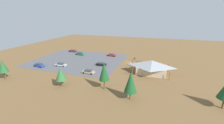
{
  "coord_description": "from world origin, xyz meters",
  "views": [
    {
      "loc": [
        -12.5,
        64.38,
        21.24
      ],
      "look_at": [
        6.91,
        5.02,
        1.2
      ],
      "focal_mm": 23.99,
      "sensor_mm": 36.0,
      "label": 1
    }
  ],
  "objects_px": {
    "car_green_far_end": "(80,54)",
    "car_maroon_back_corner": "(73,51)",
    "car_tan_front_row": "(88,72)",
    "bicycle_black_back_row": "(145,65)",
    "bicycle_white_lone_east": "(162,67)",
    "car_blue_second_row": "(39,65)",
    "bicycle_orange_yard_front": "(140,61)",
    "bicycle_yellow_trailside": "(132,62)",
    "lot_sign": "(126,59)",
    "pine_east": "(104,71)",
    "bicycle_blue_edge_north": "(133,66)",
    "car_black_end_stall": "(101,64)",
    "trash_bin": "(135,58)",
    "bicycle_red_mid_cluster": "(126,69)",
    "bicycle_purple_yard_center": "(137,61)",
    "car_silver_aisle_side": "(61,65)",
    "bike_pavilion": "(152,66)",
    "bicycle_green_near_porch": "(140,62)",
    "bicycle_silver_lone_west": "(133,60)",
    "pine_west": "(61,74)",
    "pine_far_east": "(3,66)",
    "visitor_crossing_yard": "(130,63)",
    "pine_midwest": "(131,82)",
    "car_red_near_entry": "(112,55)"
  },
  "relations": [
    {
      "from": "car_maroon_back_corner",
      "to": "bicycle_green_near_porch",
      "type": "bearing_deg",
      "value": 167.08
    },
    {
      "from": "lot_sign",
      "to": "car_black_end_stall",
      "type": "height_order",
      "value": "lot_sign"
    },
    {
      "from": "car_tan_front_row",
      "to": "visitor_crossing_yard",
      "type": "height_order",
      "value": "visitor_crossing_yard"
    },
    {
      "from": "bike_pavilion",
      "to": "bicycle_orange_yard_front",
      "type": "xyz_separation_m",
      "value": [
        6.05,
        -13.65,
        -2.52
      ]
    },
    {
      "from": "bicycle_purple_yard_center",
      "to": "lot_sign",
      "type": "bearing_deg",
      "value": 20.53
    },
    {
      "from": "trash_bin",
      "to": "bicycle_black_back_row",
      "type": "distance_m",
      "value": 9.76
    },
    {
      "from": "pine_far_east",
      "to": "bicycle_orange_yard_front",
      "type": "xyz_separation_m",
      "value": [
        -40.78,
        -34.39,
        -4.4
      ]
    },
    {
      "from": "bicycle_yellow_trailside",
      "to": "bicycle_silver_lone_west",
      "type": "bearing_deg",
      "value": -90.19
    },
    {
      "from": "lot_sign",
      "to": "pine_east",
      "type": "height_order",
      "value": "pine_east"
    },
    {
      "from": "car_tan_front_row",
      "to": "bicycle_black_back_row",
      "type": "bearing_deg",
      "value": -140.22
    },
    {
      "from": "bike_pavilion",
      "to": "bicycle_red_mid_cluster",
      "type": "xyz_separation_m",
      "value": [
        9.7,
        -0.83,
        -2.49
      ]
    },
    {
      "from": "lot_sign",
      "to": "bicycle_blue_edge_north",
      "type": "bearing_deg",
      "value": 128.2
    },
    {
      "from": "bicycle_yellow_trailside",
      "to": "visitor_crossing_yard",
      "type": "xyz_separation_m",
      "value": [
        -0.17,
        4.0,
        0.6
      ]
    },
    {
      "from": "pine_west",
      "to": "bicycle_blue_edge_north",
      "type": "relative_size",
      "value": 3.6
    },
    {
      "from": "bicycle_red_mid_cluster",
      "to": "car_black_end_stall",
      "type": "height_order",
      "value": "car_black_end_stall"
    },
    {
      "from": "pine_far_east",
      "to": "car_green_far_end",
      "type": "height_order",
      "value": "pine_far_east"
    },
    {
      "from": "lot_sign",
      "to": "car_black_end_stall",
      "type": "bearing_deg",
      "value": 40.4
    },
    {
      "from": "bicycle_orange_yard_front",
      "to": "bicycle_green_near_porch",
      "type": "xyz_separation_m",
      "value": [
        -0.45,
        2.52,
        0.02
      ]
    },
    {
      "from": "lot_sign",
      "to": "bicycle_yellow_trailside",
      "type": "relative_size",
      "value": 1.36
    },
    {
      "from": "lot_sign",
      "to": "pine_east",
      "type": "distance_m",
      "value": 27.4
    },
    {
      "from": "lot_sign",
      "to": "bicycle_red_mid_cluster",
      "type": "relative_size",
      "value": 1.36
    },
    {
      "from": "bicycle_orange_yard_front",
      "to": "car_blue_second_row",
      "type": "bearing_deg",
      "value": 27.51
    },
    {
      "from": "pine_far_east",
      "to": "visitor_crossing_yard",
      "type": "xyz_separation_m",
      "value": [
        -37.65,
        -27.43,
        -3.81
      ]
    },
    {
      "from": "pine_east",
      "to": "car_silver_aisle_side",
      "type": "xyz_separation_m",
      "value": [
        24.99,
        -13.3,
        -4.81
      ]
    },
    {
      "from": "trash_bin",
      "to": "bicycle_red_mid_cluster",
      "type": "xyz_separation_m",
      "value": [
        0.76,
        15.78,
        -0.06
      ]
    },
    {
      "from": "trash_bin",
      "to": "pine_west",
      "type": "height_order",
      "value": "pine_west"
    },
    {
      "from": "car_red_near_entry",
      "to": "car_green_far_end",
      "type": "bearing_deg",
      "value": 9.67
    },
    {
      "from": "bicycle_purple_yard_center",
      "to": "car_blue_second_row",
      "type": "relative_size",
      "value": 0.35
    },
    {
      "from": "car_tan_front_row",
      "to": "car_black_end_stall",
      "type": "distance_m",
      "value": 9.91
    },
    {
      "from": "bicycle_purple_yard_center",
      "to": "car_silver_aisle_side",
      "type": "distance_m",
      "value": 33.7
    },
    {
      "from": "car_blue_second_row",
      "to": "car_maroon_back_corner",
      "type": "distance_m",
      "value": 27.39
    },
    {
      "from": "car_green_far_end",
      "to": "car_maroon_back_corner",
      "type": "bearing_deg",
      "value": -33.2
    },
    {
      "from": "pine_midwest",
      "to": "lot_sign",
      "type": "bearing_deg",
      "value": -75.0
    },
    {
      "from": "car_tan_front_row",
      "to": "bicycle_white_lone_east",
      "type": "bearing_deg",
      "value": -149.97
    },
    {
      "from": "bicycle_white_lone_east",
      "to": "car_blue_second_row",
      "type": "distance_m",
      "value": 51.75
    },
    {
      "from": "pine_west",
      "to": "car_blue_second_row",
      "type": "bearing_deg",
      "value": -31.3
    },
    {
      "from": "bicycle_black_back_row",
      "to": "car_black_end_stall",
      "type": "xyz_separation_m",
      "value": [
        17.79,
        5.97,
        0.32
      ]
    },
    {
      "from": "bicycle_red_mid_cluster",
      "to": "car_red_near_entry",
      "type": "relative_size",
      "value": 0.35
    },
    {
      "from": "pine_far_east",
      "to": "bicycle_purple_yard_center",
      "type": "height_order",
      "value": "pine_far_east"
    },
    {
      "from": "bicycle_green_near_porch",
      "to": "bicycle_yellow_trailside",
      "type": "distance_m",
      "value": 3.78
    },
    {
      "from": "bicycle_orange_yard_front",
      "to": "bicycle_yellow_trailside",
      "type": "bearing_deg",
      "value": 41.99
    },
    {
      "from": "bike_pavilion",
      "to": "lot_sign",
      "type": "height_order",
      "value": "bike_pavilion"
    },
    {
      "from": "bicycle_green_near_porch",
      "to": "car_maroon_back_corner",
      "type": "distance_m",
      "value": 41.87
    },
    {
      "from": "lot_sign",
      "to": "pine_east",
      "type": "bearing_deg",
      "value": 89.43
    },
    {
      "from": "bicycle_green_near_porch",
      "to": "bicycle_red_mid_cluster",
      "type": "xyz_separation_m",
      "value": [
        4.09,
        10.3,
        0.01
      ]
    },
    {
      "from": "pine_far_east",
      "to": "bicycle_yellow_trailside",
      "type": "relative_size",
      "value": 4.27
    },
    {
      "from": "bicycle_white_lone_east",
      "to": "car_black_end_stall",
      "type": "height_order",
      "value": "car_black_end_stall"
    },
    {
      "from": "lot_sign",
      "to": "bicycle_yellow_trailside",
      "type": "height_order",
      "value": "lot_sign"
    },
    {
      "from": "bike_pavilion",
      "to": "lot_sign",
      "type": "relative_size",
      "value": 5.79
    },
    {
      "from": "bike_pavilion",
      "to": "bicycle_silver_lone_west",
      "type": "relative_size",
      "value": 7.74
    }
  ]
}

